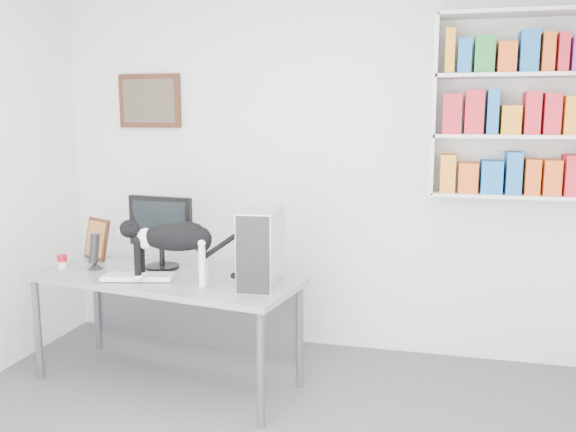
{
  "coord_description": "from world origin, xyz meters",
  "views": [
    {
      "loc": [
        0.96,
        -2.52,
        1.79
      ],
      "look_at": [
        -0.06,
        1.53,
        1.1
      ],
      "focal_mm": 38.0,
      "sensor_mm": 36.0,
      "label": 1
    }
  ],
  "objects_px": {
    "keyboard": "(139,277)",
    "pc_tower": "(261,247)",
    "soup_can": "(62,262)",
    "cat": "(174,253)",
    "bookshelf": "(511,106)",
    "monitor": "(161,232)",
    "desk": "(167,330)",
    "leaning_print": "(97,238)",
    "speaker": "(94,251)"
  },
  "relations": [
    {
      "from": "monitor",
      "to": "speaker",
      "type": "distance_m",
      "value": 0.48
    },
    {
      "from": "desk",
      "to": "monitor",
      "type": "xyz_separation_m",
      "value": [
        -0.11,
        0.2,
        0.63
      ]
    },
    {
      "from": "desk",
      "to": "cat",
      "type": "relative_size",
      "value": 2.7
    },
    {
      "from": "pc_tower",
      "to": "cat",
      "type": "bearing_deg",
      "value": -168.91
    },
    {
      "from": "cat",
      "to": "desk",
      "type": "bearing_deg",
      "value": 122.04
    },
    {
      "from": "speaker",
      "to": "desk",
      "type": "bearing_deg",
      "value": 24.87
    },
    {
      "from": "pc_tower",
      "to": "cat",
      "type": "height_order",
      "value": "pc_tower"
    },
    {
      "from": "monitor",
      "to": "bookshelf",
      "type": "bearing_deg",
      "value": 22.02
    },
    {
      "from": "bookshelf",
      "to": "keyboard",
      "type": "height_order",
      "value": "bookshelf"
    },
    {
      "from": "keyboard",
      "to": "pc_tower",
      "type": "relative_size",
      "value": 0.94
    },
    {
      "from": "leaning_print",
      "to": "soup_can",
      "type": "relative_size",
      "value": 3.23
    },
    {
      "from": "pc_tower",
      "to": "speaker",
      "type": "xyz_separation_m",
      "value": [
        -1.22,
        0.08,
        -0.11
      ]
    },
    {
      "from": "bookshelf",
      "to": "monitor",
      "type": "height_order",
      "value": "bookshelf"
    },
    {
      "from": "pc_tower",
      "to": "leaning_print",
      "type": "relative_size",
      "value": 1.54
    },
    {
      "from": "desk",
      "to": "keyboard",
      "type": "height_order",
      "value": "keyboard"
    },
    {
      "from": "keyboard",
      "to": "monitor",
      "type": "bearing_deg",
      "value": 72.99
    },
    {
      "from": "monitor",
      "to": "cat",
      "type": "bearing_deg",
      "value": -47.43
    },
    {
      "from": "desk",
      "to": "leaning_print",
      "type": "height_order",
      "value": "leaning_print"
    },
    {
      "from": "bookshelf",
      "to": "cat",
      "type": "xyz_separation_m",
      "value": [
        -2.03,
        -0.97,
        -0.91
      ]
    },
    {
      "from": "keyboard",
      "to": "soup_can",
      "type": "relative_size",
      "value": 4.68
    },
    {
      "from": "monitor",
      "to": "keyboard",
      "type": "height_order",
      "value": "monitor"
    },
    {
      "from": "soup_can",
      "to": "keyboard",
      "type": "bearing_deg",
      "value": -11.57
    },
    {
      "from": "speaker",
      "to": "leaning_print",
      "type": "bearing_deg",
      "value": 149.11
    },
    {
      "from": "bookshelf",
      "to": "keyboard",
      "type": "distance_m",
      "value": 2.71
    },
    {
      "from": "keyboard",
      "to": "soup_can",
      "type": "bearing_deg",
      "value": 155.39
    },
    {
      "from": "leaning_print",
      "to": "speaker",
      "type": "bearing_deg",
      "value": -35.66
    },
    {
      "from": "monitor",
      "to": "keyboard",
      "type": "relative_size",
      "value": 1.14
    },
    {
      "from": "keyboard",
      "to": "cat",
      "type": "xyz_separation_m",
      "value": [
        0.28,
        -0.06,
        0.19
      ]
    },
    {
      "from": "desk",
      "to": "cat",
      "type": "xyz_separation_m",
      "value": [
        0.15,
        -0.17,
        0.57
      ]
    },
    {
      "from": "bookshelf",
      "to": "speaker",
      "type": "bearing_deg",
      "value": -164.8
    },
    {
      "from": "monitor",
      "to": "cat",
      "type": "xyz_separation_m",
      "value": [
        0.26,
        -0.36,
        -0.05
      ]
    },
    {
      "from": "keyboard",
      "to": "pc_tower",
      "type": "height_order",
      "value": "pc_tower"
    },
    {
      "from": "bookshelf",
      "to": "soup_can",
      "type": "distance_m",
      "value": 3.23
    },
    {
      "from": "pc_tower",
      "to": "leaning_print",
      "type": "height_order",
      "value": "pc_tower"
    },
    {
      "from": "soup_can",
      "to": "bookshelf",
      "type": "bearing_deg",
      "value": 14.76
    },
    {
      "from": "bookshelf",
      "to": "soup_can",
      "type": "relative_size",
      "value": 12.89
    },
    {
      "from": "desk",
      "to": "cat",
      "type": "height_order",
      "value": "cat"
    },
    {
      "from": "desk",
      "to": "leaning_print",
      "type": "xyz_separation_m",
      "value": [
        -0.7,
        0.34,
        0.53
      ]
    },
    {
      "from": "bookshelf",
      "to": "pc_tower",
      "type": "bearing_deg",
      "value": -151.36
    },
    {
      "from": "leaning_print",
      "to": "desk",
      "type": "bearing_deg",
      "value": 0.44
    },
    {
      "from": "keyboard",
      "to": "speaker",
      "type": "xyz_separation_m",
      "value": [
        -0.42,
        0.17,
        0.11
      ]
    },
    {
      "from": "pc_tower",
      "to": "cat",
      "type": "relative_size",
      "value": 0.73
    },
    {
      "from": "keyboard",
      "to": "speaker",
      "type": "bearing_deg",
      "value": 144.73
    },
    {
      "from": "bookshelf",
      "to": "pc_tower",
      "type": "xyz_separation_m",
      "value": [
        -1.5,
        -0.82,
        -0.87
      ]
    },
    {
      "from": "desk",
      "to": "leaning_print",
      "type": "bearing_deg",
      "value": 163.17
    },
    {
      "from": "soup_can",
      "to": "cat",
      "type": "height_order",
      "value": "cat"
    },
    {
      "from": "monitor",
      "to": "speaker",
      "type": "height_order",
      "value": "monitor"
    },
    {
      "from": "monitor",
      "to": "pc_tower",
      "type": "height_order",
      "value": "monitor"
    },
    {
      "from": "pc_tower",
      "to": "soup_can",
      "type": "distance_m",
      "value": 1.46
    },
    {
      "from": "speaker",
      "to": "soup_can",
      "type": "distance_m",
      "value": 0.25
    }
  ]
}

